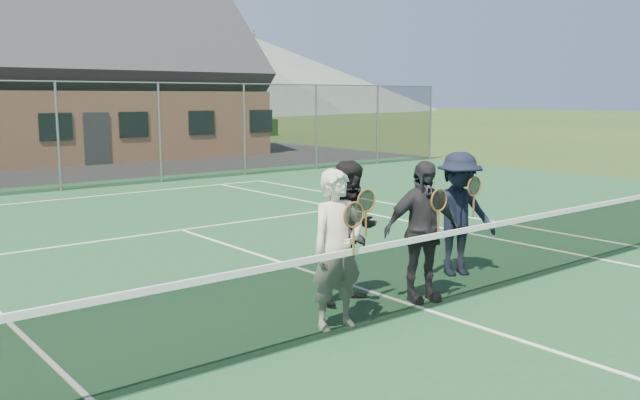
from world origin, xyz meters
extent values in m
plane|color=#2A4318|center=(0.00, 20.00, 0.00)|extent=(220.00, 220.00, 0.00)
cube|color=#1C4C2B|center=(0.00, 0.00, 0.01)|extent=(30.00, 30.00, 0.02)
cone|color=#54655D|center=(20.00, 95.00, 11.00)|extent=(120.00, 120.00, 22.00)
cone|color=slate|center=(55.00, 95.00, 7.00)|extent=(90.00, 90.00, 14.00)
cube|color=white|center=(0.00, 11.88, 0.03)|extent=(10.97, 0.06, 0.01)
cube|color=white|center=(4.12, 0.00, 0.03)|extent=(0.06, 23.77, 0.01)
cube|color=white|center=(0.00, 6.40, 0.03)|extent=(8.23, 0.06, 0.01)
cube|color=white|center=(0.00, 0.00, 0.03)|extent=(0.06, 12.80, 0.01)
cube|color=black|center=(0.00, 0.00, 0.48)|extent=(11.60, 0.02, 0.88)
cube|color=white|center=(0.00, 0.00, 0.93)|extent=(11.60, 0.03, 0.07)
cylinder|color=slate|center=(0.00, 13.50, 1.50)|extent=(0.07, 0.07, 3.00)
cylinder|color=slate|center=(3.00, 13.50, 1.50)|extent=(0.07, 0.07, 3.00)
cylinder|color=slate|center=(6.00, 13.50, 1.50)|extent=(0.07, 0.07, 3.00)
cylinder|color=slate|center=(9.00, 13.50, 1.50)|extent=(0.07, 0.07, 3.00)
cylinder|color=slate|center=(12.00, 13.50, 1.50)|extent=(0.07, 0.07, 3.00)
cylinder|color=slate|center=(15.00, 13.50, 1.50)|extent=(0.07, 0.07, 3.00)
cube|color=black|center=(0.00, 13.50, 1.50)|extent=(30.00, 0.03, 3.00)
cylinder|color=slate|center=(0.00, 13.50, 3.00)|extent=(30.00, 0.04, 0.04)
cube|color=#9E6B4C|center=(4.00, 24.00, 1.40)|extent=(15.00, 8.00, 2.80)
pyramid|color=#2D2D33|center=(4.00, 24.00, 5.65)|extent=(15.60, 8.20, 4.10)
cube|color=#2D2D33|center=(3.50, 19.98, 1.00)|extent=(1.00, 0.06, 2.00)
cube|color=black|center=(2.00, 19.98, 1.50)|extent=(1.20, 0.06, 1.00)
cube|color=black|center=(5.00, 19.98, 1.50)|extent=(1.20, 0.06, 1.00)
cube|color=black|center=(8.00, 19.98, 1.50)|extent=(1.20, 0.06, 1.00)
cube|color=black|center=(11.00, 19.98, 1.50)|extent=(1.20, 0.06, 1.00)
cylinder|color=#3B2615|center=(12.00, 33.00, 1.93)|extent=(0.22, 0.22, 3.85)
cylinder|color=#3A2115|center=(18.00, 33.00, 1.93)|extent=(0.22, 0.22, 3.85)
imported|color=silver|center=(-1.25, 0.22, 0.92)|extent=(0.70, 0.50, 1.80)
torus|color=brown|center=(-1.25, -0.05, 1.35)|extent=(0.29, 0.02, 0.29)
cylinder|color=black|center=(-1.25, -0.05, 1.35)|extent=(0.25, 0.00, 0.25)
cylinder|color=brown|center=(-1.25, -0.05, 1.07)|extent=(0.03, 0.03, 0.32)
imported|color=black|center=(-0.48, 0.86, 0.92)|extent=(0.95, 0.78, 1.80)
torus|color=brown|center=(-0.48, 0.59, 1.35)|extent=(0.29, 0.02, 0.29)
cylinder|color=black|center=(-0.48, 0.59, 1.35)|extent=(0.25, 0.00, 0.25)
cylinder|color=brown|center=(-0.48, 0.59, 1.07)|extent=(0.03, 0.03, 0.32)
imported|color=#26262B|center=(0.25, 0.34, 0.92)|extent=(1.14, 0.73, 1.80)
torus|color=brown|center=(0.25, 0.07, 1.35)|extent=(0.29, 0.02, 0.29)
cylinder|color=black|center=(0.25, 0.07, 1.35)|extent=(0.25, 0.00, 0.25)
cylinder|color=brown|center=(0.25, 0.07, 1.07)|extent=(0.03, 0.03, 0.32)
imported|color=black|center=(1.60, 0.87, 0.92)|extent=(1.33, 1.07, 1.80)
torus|color=brown|center=(1.60, 0.60, 1.35)|extent=(0.29, 0.02, 0.29)
cylinder|color=black|center=(1.60, 0.60, 1.35)|extent=(0.25, 0.00, 0.25)
cylinder|color=brown|center=(1.60, 0.60, 1.07)|extent=(0.03, 0.03, 0.32)
camera|label=1|loc=(-6.01, -5.39, 2.61)|focal=38.00mm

